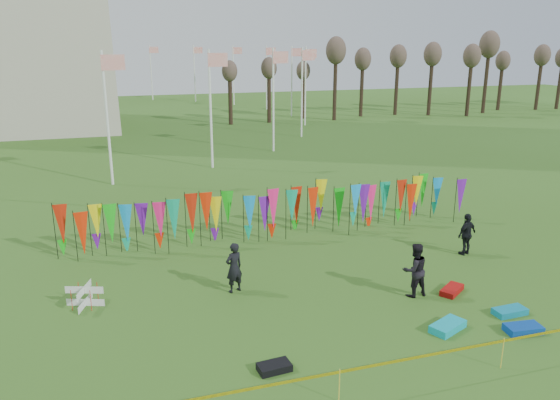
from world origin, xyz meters
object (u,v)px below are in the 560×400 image
object	(u,v)px
box_kite	(85,296)
kite_bag_red	(452,290)
kite_bag_black	(274,367)
kite_bag_blue	(523,329)
kite_bag_turquoise	(448,326)
person_left	(234,268)
person_mid	(415,270)
person_right	(467,234)
kite_bag_teal	(510,311)

from	to	relation	value
box_kite	kite_bag_red	xyz separation A→B (m)	(12.22, -2.78, -0.26)
box_kite	kite_bag_black	bearing A→B (deg)	-47.83
kite_bag_blue	kite_bag_red	bearing A→B (deg)	98.79
kite_bag_turquoise	kite_bag_black	distance (m)	5.69
person_left	kite_bag_black	size ratio (longest dim) A/B	2.07
person_left	kite_bag_blue	size ratio (longest dim) A/B	1.68
person_mid	kite_bag_red	xyz separation A→B (m)	(1.41, -0.22, -0.86)
person_left	person_mid	bearing A→B (deg)	138.02
box_kite	person_left	size ratio (longest dim) A/B	0.40
kite_bag_blue	box_kite	bearing A→B (deg)	155.54
box_kite	person_right	distance (m)	14.87
person_mid	kite_bag_blue	bearing A→B (deg)	117.15
person_right	kite_bag_black	distance (m)	11.44
kite_bag_red	box_kite	bearing A→B (deg)	167.20
person_left	kite_bag_red	distance (m)	7.67
kite_bag_blue	kite_bag_black	size ratio (longest dim) A/B	1.23
box_kite	person_right	xyz separation A→B (m)	(14.86, 0.17, 0.52)
kite_bag_turquoise	kite_bag_teal	world-z (taller)	kite_bag_turquoise
person_mid	kite_bag_black	xyz separation A→B (m)	(-5.90, -2.87, -0.85)
person_right	kite_bag_red	xyz separation A→B (m)	(-2.64, -2.94, -0.78)
kite_bag_blue	person_mid	bearing A→B (deg)	120.28
kite_bag_blue	kite_bag_black	bearing A→B (deg)	177.46
person_mid	kite_bag_teal	distance (m)	3.24
kite_bag_turquoise	kite_bag_blue	world-z (taller)	kite_bag_turquoise
box_kite	kite_bag_teal	world-z (taller)	box_kite
kite_bag_black	kite_bag_turquoise	bearing A→B (deg)	4.63
person_mid	kite_bag_red	distance (m)	1.67
kite_bag_red	kite_bag_teal	bearing A→B (deg)	-66.14
box_kite	kite_bag_blue	world-z (taller)	box_kite
person_mid	kite_bag_black	size ratio (longest dim) A/B	2.18
box_kite	kite_bag_teal	bearing A→B (deg)	-19.80
person_mid	kite_bag_turquoise	xyz separation A→B (m)	(-0.23, -2.41, -0.84)
kite_bag_black	kite_bag_teal	world-z (taller)	kite_bag_teal
box_kite	person_right	world-z (taller)	person_right
kite_bag_black	person_mid	bearing A→B (deg)	25.93
person_left	person_right	xyz separation A→B (m)	(9.89, 0.56, -0.03)
kite_bag_turquoise	person_right	bearing A→B (deg)	50.15
box_kite	kite_bag_teal	distance (m)	13.90
person_left	kite_bag_teal	distance (m)	9.21
person_right	kite_bag_red	bearing A→B (deg)	30.21
person_left	kite_bag_teal	world-z (taller)	person_left
box_kite	person_mid	bearing A→B (deg)	-13.31
kite_bag_red	kite_bag_black	world-z (taller)	kite_bag_black
person_left	kite_bag_blue	xyz separation A→B (m)	(7.71, -5.37, -0.79)
person_right	kite_bag_red	world-z (taller)	person_right
person_mid	person_right	xyz separation A→B (m)	(4.05, 2.72, -0.08)
kite_bag_blue	kite_bag_teal	size ratio (longest dim) A/B	1.00
box_kite	kite_bag_turquoise	distance (m)	11.69
kite_bag_red	kite_bag_teal	distance (m)	2.11
kite_bag_turquoise	kite_bag_black	world-z (taller)	kite_bag_turquoise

